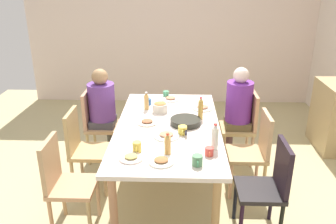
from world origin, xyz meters
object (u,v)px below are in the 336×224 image
object	(u,v)px
chair_4	(83,146)
plate_1	(147,122)
person_1	(238,107)
cup_4	(197,160)
cup_5	(183,130)
chair_3	(254,148)
bowl_0	(160,107)
cup_0	(209,152)
chair_0	(64,180)
serving_pan	(186,122)
plate_0	(166,135)
chair_2	(269,184)
bottle_2	(201,109)
cup_2	(166,94)
chair_5	(97,121)
bottle_3	(168,144)
side_cabinet	(336,116)
plate_2	(161,161)
chair_1	(244,123)
bottle_1	(215,137)
person_5	(103,106)
dining_table	(168,132)
plate_3	(203,108)
cup_3	(148,102)
bottle_0	(146,101)
plate_4	(131,158)
cup_1	(137,147)

from	to	relation	value
chair_4	plate_1	distance (m)	0.74
person_1	cup_4	bearing A→B (deg)	-20.85
cup_5	chair_3	bearing A→B (deg)	104.38
bowl_0	cup_0	distance (m)	1.11
chair_0	serving_pan	world-z (taller)	chair_0
chair_3	plate_0	world-z (taller)	chair_3
chair_2	cup_5	xyz separation A→B (m)	(-0.46, -0.76, 0.29)
bottle_2	cup_2	bearing A→B (deg)	-150.50
chair_5	cup_0	bearing A→B (deg)	45.08
plate_1	bottle_3	distance (m)	0.69
serving_pan	side_cabinet	distance (m)	2.29
chair_3	plate_2	world-z (taller)	chair_3
chair_0	plate_0	bearing A→B (deg)	113.78
chair_1	plate_2	bearing A→B (deg)	-33.55
bottle_3	serving_pan	bearing A→B (deg)	165.68
serving_pan	bottle_3	bearing A→B (deg)	-14.32
person_1	bottle_1	distance (m)	1.24
bottle_2	chair_1	bearing A→B (deg)	129.66
cup_2	cup_4	world-z (taller)	cup_4
person_5	cup_0	bearing A→B (deg)	43.00
side_cabinet	cup_2	bearing A→B (deg)	-85.43
cup_2	cup_4	bearing A→B (deg)	10.86
person_1	side_cabinet	distance (m)	1.46
dining_table	person_1	world-z (taller)	person_1
chair_2	plate_3	distance (m)	1.29
cup_3	bottle_2	world-z (taller)	bottle_2
bottle_0	chair_0	bearing A→B (deg)	-30.15
dining_table	plate_4	bearing A→B (deg)	-22.14
plate_3	bottle_3	world-z (taller)	bottle_3
chair_0	cup_1	world-z (taller)	chair_0
chair_5	chair_1	bearing A→B (deg)	90.00
plate_0	bottle_2	xyz separation A→B (m)	(-0.45, 0.35, 0.10)
bottle_2	plate_3	bearing A→B (deg)	171.84
chair_1	person_1	world-z (taller)	person_1
plate_2	cup_5	bearing A→B (deg)	162.32
bowl_0	cup_3	xyz separation A→B (m)	(-0.23, -0.16, -0.02)
bowl_0	plate_2	bearing A→B (deg)	3.64
chair_3	serving_pan	distance (m)	0.78
cup_3	side_cabinet	xyz separation A→B (m)	(-0.47, 2.46, -0.35)
chair_3	cup_2	size ratio (longest dim) A/B	8.27
bottle_2	plate_1	bearing A→B (deg)	-75.87
bottle_0	side_cabinet	distance (m)	2.57
dining_table	bottle_2	distance (m)	0.43
chair_2	bottle_0	world-z (taller)	bottle_0
person_5	plate_1	xyz separation A→B (m)	(0.61, 0.60, 0.06)
chair_5	side_cabinet	bearing A→B (deg)	97.60
chair_5	plate_2	bearing A→B (deg)	31.82
cup_3	plate_3	bearing A→B (deg)	79.80
chair_3	plate_1	bearing A→B (deg)	-92.43
plate_1	bottle_0	world-z (taller)	bottle_0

